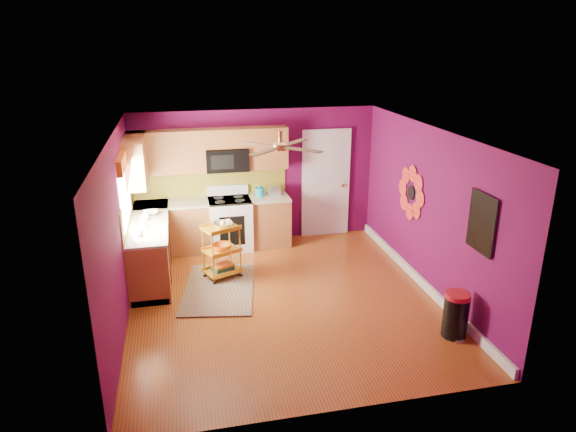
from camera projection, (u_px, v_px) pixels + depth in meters
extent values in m
plane|color=brown|center=(284.00, 299.00, 7.71)|extent=(5.00, 5.00, 0.00)
cube|color=#5D0A45|center=(256.00, 177.00, 9.60)|extent=(4.50, 0.04, 2.50)
cube|color=#5D0A45|center=(336.00, 306.00, 4.99)|extent=(4.50, 0.04, 2.50)
cube|color=#5D0A45|center=(119.00, 233.00, 6.84)|extent=(0.04, 5.00, 2.50)
cube|color=#5D0A45|center=(429.00, 210.00, 7.75)|extent=(0.04, 5.00, 2.50)
cube|color=silver|center=(283.00, 134.00, 6.88)|extent=(4.50, 5.00, 0.04)
cube|color=white|center=(420.00, 281.00, 8.13)|extent=(0.05, 4.90, 0.14)
cube|color=brown|center=(151.00, 248.00, 8.41)|extent=(0.60, 2.30, 0.90)
cube|color=brown|center=(214.00, 225.00, 9.42)|extent=(2.80, 0.60, 0.90)
cube|color=beige|center=(148.00, 221.00, 8.26)|extent=(0.63, 2.30, 0.04)
cube|color=beige|center=(213.00, 201.00, 9.26)|extent=(2.80, 0.63, 0.04)
cube|color=black|center=(153.00, 270.00, 8.55)|extent=(0.54, 2.30, 0.10)
cube|color=black|center=(215.00, 246.00, 9.55)|extent=(2.80, 0.54, 0.10)
cube|color=white|center=(230.00, 224.00, 9.45)|extent=(0.76, 0.66, 0.92)
cube|color=black|center=(229.00, 200.00, 9.29)|extent=(0.76, 0.62, 0.03)
cube|color=white|center=(227.00, 190.00, 9.51)|extent=(0.76, 0.06, 0.18)
cube|color=black|center=(232.00, 231.00, 9.15)|extent=(0.45, 0.02, 0.55)
cube|color=brown|center=(167.00, 152.00, 8.94)|extent=(1.32, 0.33, 0.75)
cube|color=brown|center=(267.00, 148.00, 9.30)|extent=(0.72, 0.33, 0.75)
cube|color=brown|center=(226.00, 138.00, 9.08)|extent=(0.76, 0.33, 0.34)
cube|color=brown|center=(136.00, 160.00, 8.39)|extent=(0.33, 1.30, 0.75)
cube|color=black|center=(227.00, 159.00, 9.17)|extent=(0.76, 0.38, 0.40)
cube|color=olive|center=(211.00, 182.00, 9.44)|extent=(2.80, 0.01, 0.51)
cube|color=olive|center=(128.00, 206.00, 8.11)|extent=(0.01, 2.30, 0.51)
cube|color=white|center=(124.00, 190.00, 7.72)|extent=(0.03, 1.20, 1.00)
cube|color=#D05F12|center=(123.00, 159.00, 7.57)|extent=(0.08, 1.35, 0.22)
cube|color=white|center=(325.00, 184.00, 9.92)|extent=(0.85, 0.04, 2.05)
cube|color=white|center=(326.00, 185.00, 9.91)|extent=(0.95, 0.02, 2.15)
sphere|color=#BF8C3F|center=(342.00, 185.00, 9.95)|extent=(0.07, 0.07, 0.07)
cylinder|color=black|center=(411.00, 193.00, 8.26)|extent=(0.01, 0.24, 0.24)
cube|color=#196EA3|center=(482.00, 223.00, 6.36)|extent=(0.03, 0.52, 0.72)
cube|color=black|center=(481.00, 223.00, 6.35)|extent=(0.01, 0.56, 0.76)
cylinder|color=#BF8C3F|center=(280.00, 137.00, 7.09)|extent=(0.06, 0.06, 0.16)
cylinder|color=#BF8C3F|center=(280.00, 147.00, 7.14)|extent=(0.20, 0.20, 0.08)
cube|color=#4C2D19|center=(295.00, 142.00, 7.44)|extent=(0.47, 0.47, 0.01)
cube|color=#4C2D19|center=(258.00, 144.00, 7.33)|extent=(0.47, 0.47, 0.01)
cube|color=#4C2D19|center=(265.00, 152.00, 6.84)|extent=(0.47, 0.47, 0.01)
cube|color=#4C2D19|center=(304.00, 150.00, 6.95)|extent=(0.47, 0.47, 0.01)
cube|color=black|center=(219.00, 288.00, 8.01)|extent=(1.34, 1.88, 0.02)
cylinder|color=gold|center=(213.00, 259.00, 7.99)|extent=(0.02, 0.02, 0.84)
cylinder|color=gold|center=(240.00, 251.00, 8.26)|extent=(0.02, 0.02, 0.84)
cylinder|color=gold|center=(203.00, 252.00, 8.25)|extent=(0.02, 0.02, 0.84)
cylinder|color=gold|center=(230.00, 245.00, 8.52)|extent=(0.02, 0.02, 0.84)
sphere|color=black|center=(215.00, 283.00, 8.13)|extent=(0.06, 0.06, 0.06)
sphere|color=black|center=(241.00, 276.00, 8.40)|extent=(0.06, 0.06, 0.06)
sphere|color=black|center=(205.00, 276.00, 8.39)|extent=(0.06, 0.06, 0.06)
sphere|color=black|center=(231.00, 268.00, 8.66)|extent=(0.06, 0.06, 0.06)
cube|color=gold|center=(221.00, 228.00, 8.12)|extent=(0.66, 0.58, 0.03)
cube|color=gold|center=(222.00, 251.00, 8.25)|extent=(0.66, 0.58, 0.03)
cube|color=gold|center=(223.00, 271.00, 8.37)|extent=(0.66, 0.58, 0.03)
imported|color=beige|center=(223.00, 225.00, 8.13)|extent=(0.39, 0.39, 0.07)
sphere|color=yellow|center=(223.00, 223.00, 8.12)|extent=(0.10, 0.10, 0.10)
imported|color=#D05F12|center=(222.00, 247.00, 8.23)|extent=(0.41, 0.41, 0.10)
cube|color=navy|center=(223.00, 269.00, 8.36)|extent=(0.38, 0.34, 0.04)
cube|color=#267233|center=(223.00, 267.00, 8.34)|extent=(0.38, 0.34, 0.03)
cube|color=#D05F12|center=(222.00, 265.00, 8.33)|extent=(0.38, 0.34, 0.03)
cylinder|color=black|center=(455.00, 317.00, 6.69)|extent=(0.39, 0.39, 0.56)
cylinder|color=#B11923|center=(458.00, 296.00, 6.58)|extent=(0.32, 0.32, 0.06)
cube|color=beige|center=(460.00, 341.00, 6.62)|extent=(0.12, 0.08, 0.03)
cylinder|color=teal|center=(260.00, 192.00, 9.46)|extent=(0.18, 0.18, 0.16)
sphere|color=teal|center=(260.00, 187.00, 9.43)|extent=(0.06, 0.06, 0.06)
cube|color=beige|center=(274.00, 191.00, 9.51)|extent=(0.22, 0.15, 0.18)
imported|color=#EA3F72|center=(142.00, 221.00, 7.94)|extent=(0.08, 0.09, 0.19)
imported|color=white|center=(145.00, 215.00, 8.22)|extent=(0.13, 0.13, 0.16)
imported|color=white|center=(151.00, 213.00, 8.48)|extent=(0.26, 0.26, 0.06)
imported|color=white|center=(139.00, 233.00, 7.56)|extent=(0.13, 0.13, 0.10)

